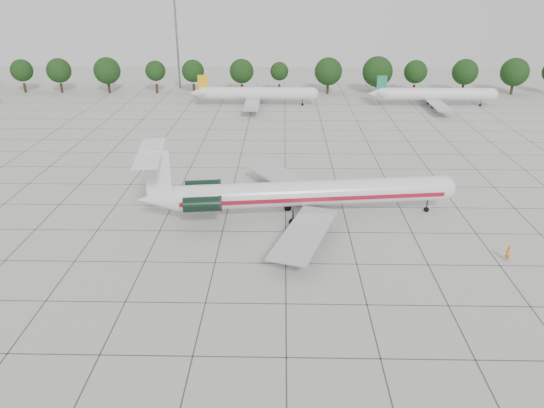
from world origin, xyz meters
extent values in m
plane|color=#B5B4AD|center=(0.00, 0.00, 0.00)|extent=(260.00, 260.00, 0.00)
cube|color=#383838|center=(0.00, 15.00, 0.01)|extent=(170.00, 170.00, 0.02)
cylinder|color=silver|center=(3.58, 4.61, 3.48)|extent=(35.89, 7.74, 3.28)
sphere|color=silver|center=(21.32, 6.85, 3.48)|extent=(3.28, 3.28, 3.28)
cone|color=silver|center=(-16.63, 2.05, 3.48)|extent=(5.34, 3.88, 3.28)
cube|color=maroon|center=(3.37, 6.25, 3.23)|extent=(34.50, 4.42, 0.55)
cube|color=maroon|center=(3.78, 2.96, 3.23)|extent=(34.50, 4.42, 0.55)
cube|color=#B7BABC|center=(-0.01, 13.17, 2.14)|extent=(11.81, 15.04, 0.30)
cube|color=#B7BABC|center=(2.23, -4.57, 2.14)|extent=(8.90, 15.58, 0.30)
cube|color=black|center=(-11.00, 5.02, 3.77)|extent=(2.33, 1.56, 0.25)
cylinder|color=black|center=(-11.08, 5.71, 3.77)|extent=(4.97, 2.47, 1.89)
cube|color=black|center=(-10.43, 0.58, 3.77)|extent=(2.33, 1.56, 0.25)
cylinder|color=black|center=(-10.35, -0.11, 3.77)|extent=(4.97, 2.47, 1.89)
cube|color=silver|center=(-16.14, 2.12, 6.95)|extent=(3.19, 0.67, 5.96)
cube|color=silver|center=(-16.83, 2.03, 9.74)|extent=(4.45, 12.20, 0.22)
cylinder|color=black|center=(19.35, 6.60, 0.94)|extent=(0.22, 0.22, 1.89)
cylinder|color=black|center=(19.35, 6.60, 0.35)|extent=(0.72, 0.36, 0.70)
cylinder|color=black|center=(0.30, 6.80, 1.29)|extent=(0.27, 0.27, 1.79)
cylinder|color=black|center=(0.30, 6.80, 0.50)|extent=(1.06, 0.72, 0.99)
cylinder|color=black|center=(0.94, 1.67, 1.29)|extent=(0.27, 0.27, 1.79)
cylinder|color=black|center=(0.94, 1.67, 0.50)|extent=(1.06, 0.72, 0.99)
imported|color=orange|center=(25.14, -6.77, 0.93)|extent=(0.81, 0.71, 1.86)
cylinder|color=silver|center=(-6.79, 70.64, 3.00)|extent=(27.20, 3.00, 3.00)
cube|color=#B7BABC|center=(-7.79, 70.64, 1.80)|extent=(3.50, 27.20, 0.25)
cube|color=#F8A50E|center=(-20.23, 70.64, 5.60)|extent=(2.40, 0.25, 3.60)
cylinder|color=black|center=(-7.79, 72.84, 0.40)|extent=(0.80, 0.45, 0.80)
cylinder|color=black|center=(-7.79, 68.44, 0.40)|extent=(0.80, 0.45, 0.80)
cylinder|color=silver|center=(37.11, 70.61, 3.00)|extent=(27.20, 3.00, 3.00)
cube|color=#B7BABC|center=(36.11, 70.61, 1.80)|extent=(3.50, 27.20, 0.25)
cube|color=#1B7C5A|center=(23.67, 70.61, 5.60)|extent=(2.40, 0.25, 3.60)
cylinder|color=black|center=(36.11, 72.81, 0.40)|extent=(0.80, 0.45, 0.80)
cylinder|color=black|center=(36.11, 68.41, 0.40)|extent=(0.80, 0.45, 0.80)
cylinder|color=#332114|center=(-71.64, 85.00, 1.25)|extent=(0.70, 0.70, 2.50)
sphere|color=black|center=(-71.64, 85.00, 6.00)|extent=(5.94, 5.94, 5.94)
cylinder|color=#332114|center=(-61.45, 85.00, 1.25)|extent=(0.70, 0.70, 2.50)
sphere|color=black|center=(-61.45, 85.00, 6.00)|extent=(6.57, 6.57, 6.57)
cylinder|color=#332114|center=(-48.26, 85.00, 1.25)|extent=(0.70, 0.70, 2.50)
sphere|color=black|center=(-48.26, 85.00, 6.00)|extent=(7.15, 7.15, 7.15)
cylinder|color=#332114|center=(-35.07, 85.00, 1.25)|extent=(0.70, 0.70, 2.50)
sphere|color=black|center=(-35.07, 85.00, 6.00)|extent=(5.43, 5.43, 5.43)
cylinder|color=#332114|center=(-24.88, 85.00, 1.25)|extent=(0.70, 0.70, 2.50)
sphere|color=black|center=(-24.88, 85.00, 6.00)|extent=(5.99, 5.99, 5.99)
cylinder|color=#332114|center=(-11.69, 85.00, 1.25)|extent=(0.70, 0.70, 2.50)
sphere|color=black|center=(-11.69, 85.00, 6.00)|extent=(6.50, 6.50, 6.50)
cylinder|color=#332114|center=(-1.50, 85.00, 1.25)|extent=(0.70, 0.70, 2.50)
sphere|color=black|center=(-1.50, 85.00, 6.00)|extent=(4.93, 4.93, 4.93)
cylinder|color=#332114|center=(11.69, 85.00, 1.25)|extent=(0.70, 0.70, 2.50)
sphere|color=black|center=(11.69, 85.00, 6.00)|extent=(7.40, 7.40, 7.40)
cylinder|color=#332114|center=(24.88, 85.00, 1.25)|extent=(0.70, 0.70, 2.50)
sphere|color=black|center=(24.88, 85.00, 6.00)|extent=(8.08, 8.08, 8.08)
cylinder|color=#332114|center=(35.07, 85.00, 1.25)|extent=(0.70, 0.70, 2.50)
sphere|color=black|center=(35.07, 85.00, 6.00)|extent=(6.17, 6.17, 6.17)
cylinder|color=#332114|center=(48.26, 85.00, 1.25)|extent=(0.70, 0.70, 2.50)
sphere|color=black|center=(48.26, 85.00, 6.00)|extent=(6.82, 6.82, 6.82)
cylinder|color=#332114|center=(61.45, 85.00, 1.25)|extent=(0.70, 0.70, 2.50)
sphere|color=black|center=(61.45, 85.00, 6.00)|extent=(7.44, 7.44, 7.44)
cylinder|color=slate|center=(-30.00, 92.00, 12.50)|extent=(0.56, 0.56, 25.00)
camera|label=1|loc=(-0.47, -60.14, 29.93)|focal=35.00mm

